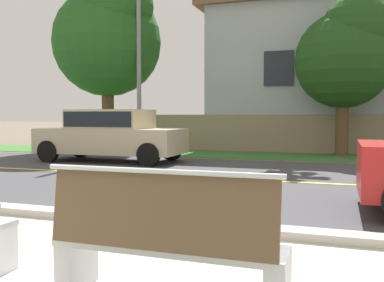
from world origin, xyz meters
name	(u,v)px	position (x,y,z in m)	size (l,w,h in m)	color
ground_plane	(239,171)	(0.00, 8.00, 0.00)	(140.00, 140.00, 0.00)	#665B4C
sidewalk_pavement	(37,281)	(0.00, 0.40, 0.01)	(44.00, 3.60, 0.01)	beige
curb_edge	(140,221)	(0.00, 2.35, 0.06)	(44.00, 0.30, 0.11)	#ADA89E
street_asphalt	(224,179)	(0.00, 6.50, 0.00)	(52.00, 8.00, 0.01)	#424247
road_centre_line	(224,179)	(0.00, 6.50, 0.01)	(48.00, 0.14, 0.01)	#E0CC4C
far_verge_grass	(266,156)	(0.00, 12.16, 0.01)	(48.00, 2.80, 0.02)	#38702D
bench_right	(166,244)	(1.19, 0.31, 0.45)	(1.70, 0.48, 1.01)	silver
car_beige_far	(111,133)	(-4.09, 8.90, 0.85)	(4.30, 1.86, 1.54)	#C6B793
streetlamp	(141,34)	(-4.54, 11.95, 4.29)	(0.24, 2.10, 7.56)	gray
shade_tree_far_left	(109,34)	(-6.27, 12.71, 4.56)	(4.25, 4.25, 7.01)	brown
shade_tree_left	(347,53)	(2.50, 13.00, 3.45)	(3.22, 3.22, 5.32)	brown
garden_wall	(281,133)	(0.23, 13.98, 0.70)	(13.00, 0.36, 1.40)	gray
house_across_street	(345,73)	(2.51, 17.18, 3.18)	(11.41, 6.91, 6.27)	#A3ADB2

